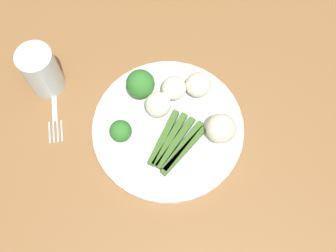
% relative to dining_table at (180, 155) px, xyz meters
% --- Properties ---
extents(ground_plane, '(6.00, 6.00, 0.02)m').
position_rel_dining_table_xyz_m(ground_plane, '(0.00, 0.00, -0.67)').
color(ground_plane, '#B7A88E').
extents(dining_table, '(1.44, 0.97, 0.76)m').
position_rel_dining_table_xyz_m(dining_table, '(0.00, 0.00, 0.00)').
color(dining_table, olive).
rests_on(dining_table, ground_plane).
extents(plate, '(0.30, 0.30, 0.01)m').
position_rel_dining_table_xyz_m(plate, '(0.03, -0.02, 0.10)').
color(plate, white).
rests_on(plate, dining_table).
extents(asparagus_bundle, '(0.12, 0.13, 0.01)m').
position_rel_dining_table_xyz_m(asparagus_bundle, '(0.01, 0.01, 0.12)').
color(asparagus_bundle, '#3D6626').
rests_on(asparagus_bundle, plate).
extents(broccoli_outer_edge, '(0.04, 0.04, 0.05)m').
position_rel_dining_table_xyz_m(broccoli_outer_edge, '(0.12, -0.01, 0.14)').
color(broccoli_outer_edge, '#609E3D').
rests_on(broccoli_outer_edge, plate).
extents(broccoli_back_right, '(0.06, 0.06, 0.07)m').
position_rel_dining_table_xyz_m(broccoli_back_right, '(0.07, -0.10, 0.15)').
color(broccoli_back_right, '#609E3D').
rests_on(broccoli_back_right, plate).
extents(cauliflower_front_left, '(0.05, 0.05, 0.05)m').
position_rel_dining_table_xyz_m(cauliflower_front_left, '(0.04, -0.06, 0.14)').
color(cauliflower_front_left, white).
rests_on(cauliflower_front_left, plate).
extents(cauliflower_front, '(0.05, 0.05, 0.05)m').
position_rel_dining_table_xyz_m(cauliflower_front, '(-0.04, -0.10, 0.14)').
color(cauliflower_front, white).
rests_on(cauliflower_front, plate).
extents(cauliflower_near_center, '(0.06, 0.06, 0.06)m').
position_rel_dining_table_xyz_m(cauliflower_near_center, '(-0.07, -0.00, 0.14)').
color(cauliflower_near_center, silver).
rests_on(cauliflower_near_center, plate).
extents(cauliflower_right, '(0.05, 0.05, 0.05)m').
position_rel_dining_table_xyz_m(cauliflower_right, '(0.01, -0.09, 0.14)').
color(cauliflower_right, white).
rests_on(cauliflower_right, plate).
extents(fork, '(0.03, 0.17, 0.00)m').
position_rel_dining_table_xyz_m(fork, '(0.25, -0.09, 0.10)').
color(fork, silver).
rests_on(fork, dining_table).
extents(water_glass, '(0.07, 0.07, 0.11)m').
position_rel_dining_table_xyz_m(water_glass, '(0.26, -0.15, 0.15)').
color(water_glass, silver).
rests_on(water_glass, dining_table).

